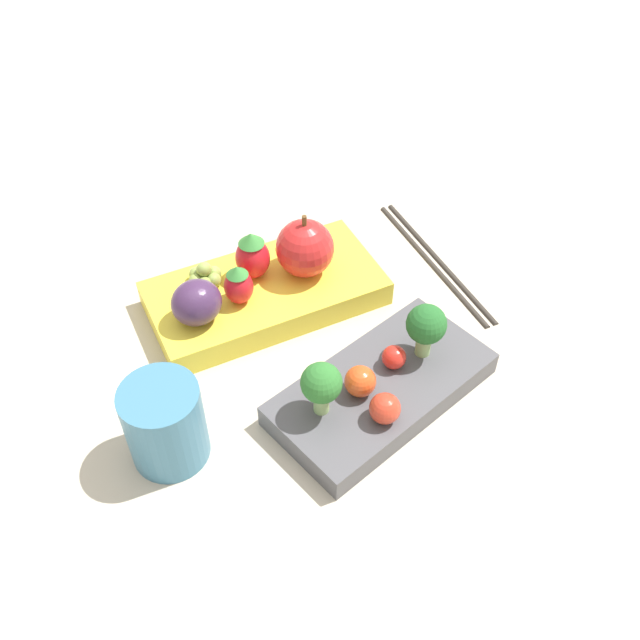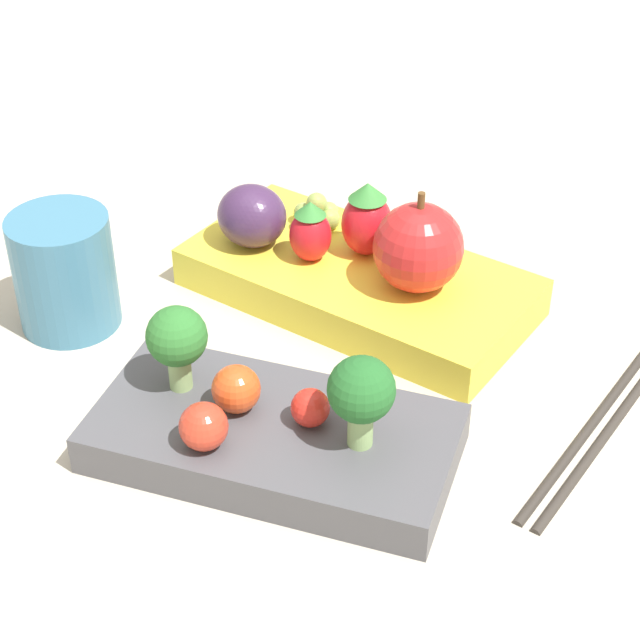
% 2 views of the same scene
% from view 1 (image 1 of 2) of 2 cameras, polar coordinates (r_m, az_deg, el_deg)
% --- Properties ---
extents(ground_plane, '(4.00, 4.00, 0.00)m').
position_cam_1_polar(ground_plane, '(0.68, 0.40, -2.25)').
color(ground_plane, '#BCB29E').
extents(bento_box_savoury, '(0.21, 0.12, 0.02)m').
position_cam_1_polar(bento_box_savoury, '(0.63, 4.94, -5.52)').
color(bento_box_savoury, '#4C4C51').
rests_on(bento_box_savoury, ground_plane).
extents(bento_box_fruit, '(0.24, 0.15, 0.03)m').
position_cam_1_polar(bento_box_fruit, '(0.71, -4.38, 2.16)').
color(bento_box_fruit, yellow).
rests_on(bento_box_fruit, ground_plane).
extents(broccoli_floret_0, '(0.03, 0.03, 0.05)m').
position_cam_1_polar(broccoli_floret_0, '(0.57, 0.11, -5.18)').
color(broccoli_floret_0, '#93B770').
rests_on(broccoli_floret_0, bento_box_savoury).
extents(broccoli_floret_1, '(0.04, 0.04, 0.05)m').
position_cam_1_polar(broccoli_floret_1, '(0.62, 8.49, -0.47)').
color(broccoli_floret_1, '#93B770').
rests_on(broccoli_floret_1, bento_box_savoury).
extents(cherry_tomato_0, '(0.03, 0.03, 0.03)m').
position_cam_1_polar(cherry_tomato_0, '(0.60, 3.24, -4.91)').
color(cherry_tomato_0, '#DB4C1E').
rests_on(cherry_tomato_0, bento_box_savoury).
extents(cherry_tomato_1, '(0.03, 0.03, 0.03)m').
position_cam_1_polar(cherry_tomato_1, '(0.59, 5.22, -7.06)').
color(cherry_tomato_1, red).
rests_on(cherry_tomato_1, bento_box_savoury).
extents(cherry_tomato_2, '(0.02, 0.02, 0.02)m').
position_cam_1_polar(cherry_tomato_2, '(0.63, 5.94, -2.98)').
color(cherry_tomato_2, red).
rests_on(cherry_tomato_2, bento_box_savoury).
extents(apple, '(0.06, 0.06, 0.07)m').
position_cam_1_polar(apple, '(0.69, -1.22, 5.77)').
color(apple, red).
rests_on(apple, bento_box_fruit).
extents(strawberry_0, '(0.03, 0.03, 0.04)m').
position_cam_1_polar(strawberry_0, '(0.67, -6.54, 2.83)').
color(strawberry_0, red).
rests_on(strawberry_0, bento_box_fruit).
extents(strawberry_1, '(0.03, 0.03, 0.05)m').
position_cam_1_polar(strawberry_1, '(0.69, -5.42, 5.16)').
color(strawberry_1, red).
rests_on(strawberry_1, bento_box_fruit).
extents(plum, '(0.05, 0.04, 0.04)m').
position_cam_1_polar(plum, '(0.66, -9.85, 1.39)').
color(plum, '#42284C').
rests_on(plum, bento_box_fruit).
extents(grape_cluster, '(0.03, 0.03, 0.02)m').
position_cam_1_polar(grape_cluster, '(0.70, -9.19, 3.49)').
color(grape_cluster, '#8EA84C').
rests_on(grape_cluster, bento_box_fruit).
extents(drinking_cup, '(0.06, 0.06, 0.08)m').
position_cam_1_polar(drinking_cup, '(0.59, -12.29, -8.12)').
color(drinking_cup, teal).
rests_on(drinking_cup, ground_plane).
extents(chopsticks_pair, '(0.05, 0.21, 0.01)m').
position_cam_1_polar(chopsticks_pair, '(0.77, 9.19, 4.75)').
color(chopsticks_pair, '#332D28').
rests_on(chopsticks_pair, ground_plane).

